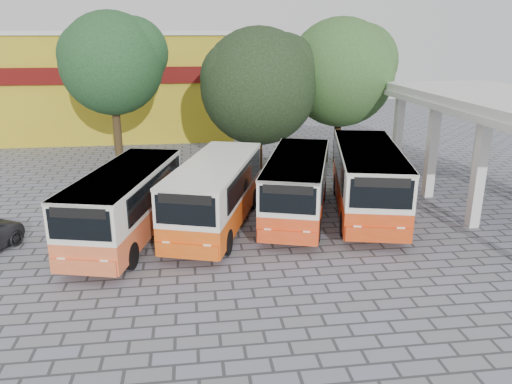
{
  "coord_description": "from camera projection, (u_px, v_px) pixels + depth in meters",
  "views": [
    {
      "loc": [
        -4.34,
        -17.31,
        8.17
      ],
      "look_at": [
        -1.59,
        3.37,
        1.5
      ],
      "focal_mm": 35.0,
      "sensor_mm": 36.0,
      "label": 1
    }
  ],
  "objects": [
    {
      "name": "bus_centre_right",
      "position": [
        297.0,
        183.0,
        22.61
      ],
      "size": [
        4.72,
        8.54,
        2.9
      ],
      "rotation": [
        0.0,
        0.0,
        -0.3
      ],
      "color": "#E54315",
      "rests_on": "ground"
    },
    {
      "name": "bus_far_left",
      "position": [
        126.0,
        201.0,
        20.21
      ],
      "size": [
        4.39,
        8.53,
        2.91
      ],
      "rotation": [
        0.0,
        0.0,
        -0.25
      ],
      "color": "orange",
      "rests_on": "ground"
    },
    {
      "name": "ground",
      "position": [
        308.0,
        253.0,
        19.38
      ],
      "size": [
        90.0,
        90.0,
        0.0
      ],
      "primitive_type": "plane",
      "color": "slate",
      "rests_on": "ground"
    },
    {
      "name": "bus_centre_left",
      "position": [
        216.0,
        190.0,
        21.44
      ],
      "size": [
        4.9,
        8.75,
        2.97
      ],
      "rotation": [
        0.0,
        0.0,
        -0.31
      ],
      "color": "#E4540E",
      "rests_on": "ground"
    },
    {
      "name": "shophouse_block",
      "position": [
        107.0,
        84.0,
        41.26
      ],
      "size": [
        20.4,
        10.4,
        8.3
      ],
      "color": "#B59C19",
      "rests_on": "ground"
    },
    {
      "name": "tree_right",
      "position": [
        342.0,
        69.0,
        31.32
      ],
      "size": [
        7.11,
        6.77,
        9.17
      ],
      "color": "black",
      "rests_on": "ground"
    },
    {
      "name": "tree_left",
      "position": [
        113.0,
        60.0,
        29.97
      ],
      "size": [
        6.48,
        6.17,
        9.5
      ],
      "color": "#4C381F",
      "rests_on": "ground"
    },
    {
      "name": "bus_far_right",
      "position": [
        367.0,
        176.0,
        23.06
      ],
      "size": [
        4.61,
        9.25,
        3.17
      ],
      "rotation": [
        0.0,
        0.0,
        -0.23
      ],
      "color": "red",
      "rests_on": "ground"
    },
    {
      "name": "tree_middle",
      "position": [
        260.0,
        83.0,
        29.92
      ],
      "size": [
        7.38,
        7.03,
        8.61
      ],
      "color": "#3E230F",
      "rests_on": "ground"
    }
  ]
}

